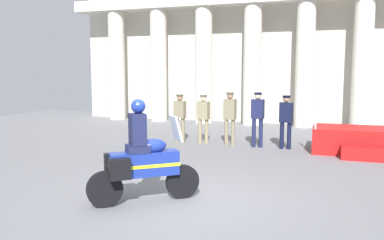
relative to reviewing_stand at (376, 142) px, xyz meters
name	(u,v)px	position (x,y,z in m)	size (l,w,h in m)	color
ground_plane	(179,201)	(-3.86, -5.85, -0.36)	(28.42, 28.42, 0.00)	slate
colonnade_backdrop	(255,52)	(-4.63, 5.87, 2.92)	(17.60, 1.64, 6.22)	beige
reviewing_stand	(376,142)	(0.00, 0.00, 0.00)	(3.48, 2.06, 1.64)	#B71414
officer_in_row_0	(180,114)	(-6.05, 0.02, 0.60)	(0.41, 0.27, 1.62)	#7A7056
officer_in_row_1	(203,115)	(-5.22, 0.00, 0.60)	(0.41, 0.27, 1.62)	#847A5B
officer_in_row_2	(230,114)	(-4.34, 0.07, 0.65)	(0.41, 0.27, 1.71)	#7A7056
officer_in_row_3	(258,115)	(-3.43, 0.00, 0.67)	(0.41, 0.27, 1.73)	#191E42
officer_in_row_4	(286,118)	(-2.56, 0.00, 0.62)	(0.41, 0.27, 1.65)	black
motorcycle_with_rider	(141,160)	(-4.48, -6.17, 0.44)	(1.69, 1.42, 1.90)	black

